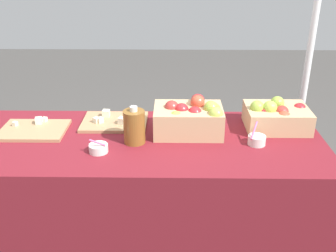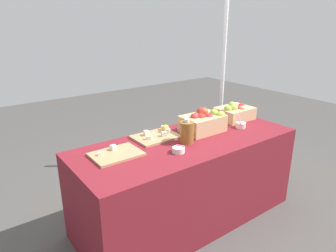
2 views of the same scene
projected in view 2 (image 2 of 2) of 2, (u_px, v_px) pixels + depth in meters
ground_plane at (186, 217)px, 2.74m from camera, size 10.00×10.00×0.00m
table at (187, 180)px, 2.62m from camera, size 1.90×0.76×0.74m
apple_crate_left at (235, 112)px, 3.00m from camera, size 0.34×0.27×0.17m
apple_crate_middle at (204, 122)px, 2.67m from camera, size 0.36×0.25×0.20m
cutting_board_front at (116, 154)px, 2.22m from camera, size 0.35×0.26×0.05m
cutting_board_back at (157, 135)px, 2.55m from camera, size 0.37×0.27×0.08m
sample_bowl_near at (179, 150)px, 2.26m from camera, size 0.09×0.09×0.08m
sample_bowl_mid at (241, 125)px, 2.78m from camera, size 0.09×0.10×0.11m
cider_jug at (187, 132)px, 2.42m from camera, size 0.11×0.11×0.20m
tent_pole at (223, 72)px, 3.41m from camera, size 0.04×0.04×2.23m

